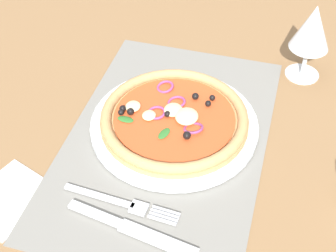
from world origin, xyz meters
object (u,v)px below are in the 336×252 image
Objects in this scene: plate at (174,125)px; wine_glass at (312,29)px; napkin at (9,198)px; pizza at (174,118)px; knife at (132,229)px; fork at (127,204)px.

wine_glass reaches higher than plate.
plate is 30.13cm from wine_glass.
wine_glass is at bearing 136.71° from napkin.
wine_glass is at bearing 136.97° from pizza.
knife is at bearing -0.77° from plate.
plate is at bearing 136.36° from napkin.
plate is at bearing 86.43° from fork.
pizza reaches higher than napkin.
fork is 17.78cm from napkin.
fork is at bearing -7.81° from plate.
fork is (17.52, -2.40, -0.36)cm from plate.
fork is at bearing 128.12° from knife.
fork is 0.90× the size of knife.
napkin is (20.86, -19.83, -2.47)cm from pizza.
napkin is at bearing -43.29° from wine_glass.
fork is 4.42cm from knife.
fork is (17.54, -2.37, -2.03)cm from pizza.
napkin is at bearing -165.01° from fork.
knife reaches higher than napkin.
pizza is at bearing 136.44° from napkin.
fork is at bearing 100.75° from napkin.
plate is 28.80cm from napkin.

